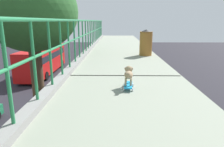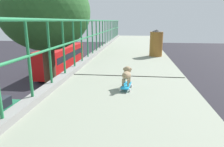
% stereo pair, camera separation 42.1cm
% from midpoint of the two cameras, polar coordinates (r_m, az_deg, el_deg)
% --- Properties ---
extents(overpass_deck, '(2.77, 30.91, 0.47)m').
position_cam_midpoint_polar(overpass_deck, '(3.18, 5.56, -13.32)').
color(overpass_deck, gray).
rests_on(overpass_deck, bridge_pier).
extents(green_railing, '(0.20, 29.36, 1.29)m').
position_cam_midpoint_polar(green_railing, '(3.28, -18.31, -3.16)').
color(green_railing, gray).
rests_on(green_railing, overpass_deck).
extents(city_bus, '(2.72, 10.64, 3.22)m').
position_cam_midpoint_polar(city_bus, '(26.27, -13.33, 4.30)').
color(city_bus, red).
rests_on(city_bus, ground).
extents(roadside_tree_mid, '(3.71, 3.71, 8.27)m').
position_cam_midpoint_polar(roadside_tree_mid, '(9.10, -16.87, 15.43)').
color(roadside_tree_mid, '#4C3624').
rests_on(roadside_tree_mid, ground).
extents(toy_skateboard, '(0.22, 0.45, 0.08)m').
position_cam_midpoint_polar(toy_skateboard, '(3.85, 7.14, -3.47)').
color(toy_skateboard, '#1892D1').
rests_on(toy_skateboard, overpass_deck).
extents(small_dog, '(0.19, 0.41, 0.33)m').
position_cam_midpoint_polar(small_dog, '(3.85, 7.29, -0.13)').
color(small_dog, '#9C8160').
rests_on(small_dog, toy_skateboard).
extents(litter_bin, '(0.47, 0.47, 0.95)m').
position_cam_midpoint_polar(litter_bin, '(7.64, 13.87, 8.39)').
color(litter_bin, '#925D25').
rests_on(litter_bin, overpass_deck).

